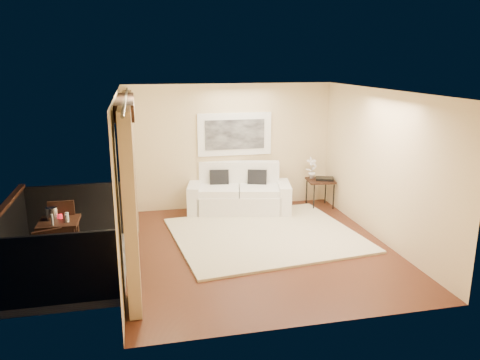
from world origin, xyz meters
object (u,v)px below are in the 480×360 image
object	(u,v)px
sofa	(239,195)
balcony_chair_far	(63,223)
bistro_table	(59,226)
ice_bucket	(52,213)
side_table	(320,182)
balcony_chair_near	(51,258)
orchid	(312,168)

from	to	relation	value
sofa	balcony_chair_far	xyz separation A→B (m)	(-3.36, -1.62, 0.19)
balcony_chair_far	bistro_table	bearing A→B (deg)	87.80
sofa	ice_bucket	xyz separation A→B (m)	(-3.48, -1.88, 0.45)
side_table	balcony_chair_far	bearing A→B (deg)	-163.62
balcony_chair_near	bistro_table	bearing A→B (deg)	71.89
side_table	balcony_chair_far	distance (m)	5.40
bistro_table	balcony_chair_far	bearing A→B (deg)	88.30
sofa	balcony_chair_near	distance (m)	4.50
balcony_chair_far	ice_bucket	world-z (taller)	balcony_chair_far
bistro_table	ice_bucket	size ratio (longest dim) A/B	3.58
orchid	balcony_chair_far	distance (m)	5.28
balcony_chair_near	balcony_chair_far	bearing A→B (deg)	71.09
orchid	balcony_chair_near	world-z (taller)	orchid
balcony_chair_far	balcony_chair_near	size ratio (longest dim) A/B	1.05
side_table	balcony_chair_near	size ratio (longest dim) A/B	0.69
sofa	ice_bucket	distance (m)	3.98
side_table	bistro_table	size ratio (longest dim) A/B	0.88
sofa	ice_bucket	world-z (taller)	sofa
bistro_table	balcony_chair_near	world-z (taller)	balcony_chair_near
orchid	bistro_table	world-z (taller)	orchid
balcony_chair_near	ice_bucket	bearing A→B (deg)	77.09
orchid	side_table	bearing A→B (deg)	-35.38
sofa	orchid	distance (m)	1.72
orchid	bistro_table	xyz separation A→B (m)	(-5.02, -2.00, -0.23)
ice_bucket	balcony_chair_far	bearing A→B (deg)	66.04
bistro_table	sofa	bearing A→B (deg)	30.34
side_table	orchid	distance (m)	0.36
orchid	bistro_table	size ratio (longest dim) A/B	0.68
bistro_table	balcony_chair_far	world-z (taller)	balcony_chair_far
balcony_chair_far	ice_bucket	distance (m)	0.39
balcony_chair_near	ice_bucket	world-z (taller)	ice_bucket
bistro_table	ice_bucket	world-z (taller)	ice_bucket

